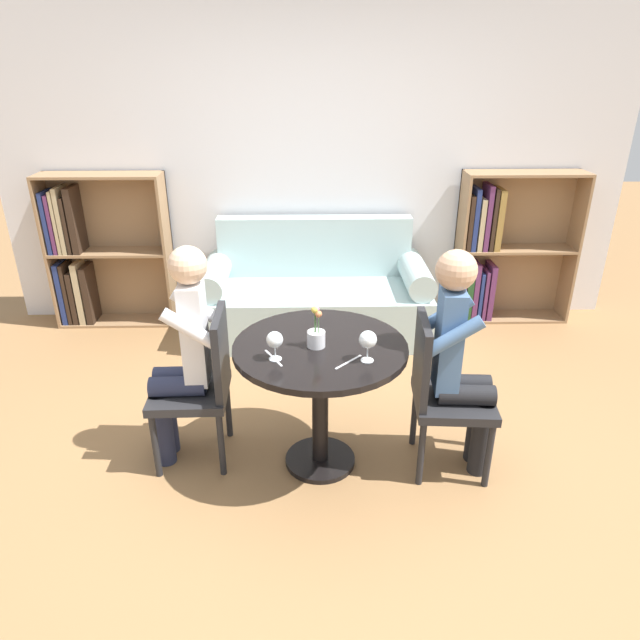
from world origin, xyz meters
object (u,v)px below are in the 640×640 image
chair_left (202,381)px  person_left (183,353)px  wine_glass_left (275,341)px  bookshelf_right (498,251)px  chair_right (441,389)px  flower_vase (316,335)px  bookshelf_left (94,254)px  couch (315,298)px  person_right (461,359)px  wine_glass_right (368,340)px

chair_left → person_left: (-0.09, -0.00, 0.18)m
chair_left → wine_glass_left: bearing=59.9°
bookshelf_right → chair_right: size_ratio=1.43×
person_left → flower_vase: size_ratio=5.55×
wine_glass_left → flower_vase: (0.21, 0.13, -0.04)m
bookshelf_left → chair_left: 2.26m
person_left → wine_glass_left: bearing=64.5°
couch → person_left: bearing=-114.3°
person_right → wine_glass_left: person_right is taller
chair_left → wine_glass_right: (0.88, -0.26, 0.38)m
flower_vase → chair_left: bearing=170.6°
couch → wine_glass_right: size_ratio=11.39×
chair_right → person_right: person_right is taller
person_left → chair_left: bearing=90.7°
chair_right → person_right: size_ratio=0.70×
chair_left → wine_glass_right: 0.99m
person_right → flower_vase: bearing=92.7°
chair_left → wine_glass_right: wine_glass_right is taller
wine_glass_left → couch: bearing=83.1°
couch → person_right: (0.74, -1.76, 0.37)m
bookshelf_left → flower_vase: size_ratio=5.61×
person_right → flower_vase: size_ratio=5.59×
bookshelf_left → wine_glass_right: bearing=-46.1°
couch → bookshelf_right: (1.57, 0.27, 0.30)m
bookshelf_right → couch: bearing=-170.3°
bookshelf_right → wine_glass_left: 2.81m
flower_vase → wine_glass_left: bearing=-147.2°
bookshelf_left → flower_vase: bearing=-47.5°
bookshelf_right → chair_left: bookshelf_right is taller
chair_right → person_right: 0.21m
couch → bookshelf_right: size_ratio=1.43×
couch → person_left: 1.84m
chair_right → wine_glass_right: size_ratio=5.57×
bookshelf_left → person_left: 2.21m
wine_glass_right → flower_vase: flower_vase is taller
chair_left → person_right: (1.39, -0.12, 0.19)m
bookshelf_right → person_left: size_ratio=1.01×
person_right → bookshelf_right: bearing=-18.2°
bookshelf_right → person_left: (-2.31, -1.91, 0.06)m
person_left → wine_glass_left: 0.60m
bookshelf_right → flower_vase: size_ratio=5.61×
chair_left → couch: bearing=157.2°
person_left → person_right: person_right is taller
person_left → chair_right: bearing=84.4°
couch → person_right: person_right is taller
wine_glass_left → flower_vase: flower_vase is taller
person_left → bookshelf_right: bearing=128.5°
person_right → wine_glass_left: bearing=100.8°
person_right → flower_vase: (-0.76, 0.02, 0.14)m
wine_glass_left → person_left: bearing=155.5°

